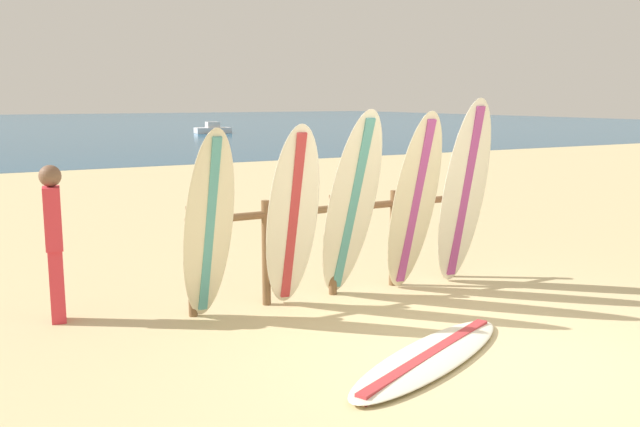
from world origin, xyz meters
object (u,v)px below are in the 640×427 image
surfboard_leaning_center_left (351,207)px  surfboard_lying_on_sand (430,357)px  surfboard_leaning_far_left (209,227)px  surfboard_rack (333,234)px  surfboard_leaning_center_right (464,194)px  surfboard_leaning_center (414,204)px  beachgoer_standing (54,237)px  small_boat_offshore (213,129)px  surfboard_leaning_left (292,219)px

surfboard_leaning_center_left → surfboard_lying_on_sand: size_ratio=0.89×
surfboard_leaning_center_left → surfboard_leaning_far_left: bearing=177.7°
surfboard_rack → surfboard_leaning_center_right: (1.49, -0.42, 0.40)m
surfboard_leaning_center → surfboard_leaning_center_right: 0.71m
beachgoer_standing → surfboard_leaning_center_left: bearing=-16.6°
beachgoer_standing → surfboard_rack: bearing=-9.4°
surfboard_leaning_center → surfboard_lying_on_sand: surfboard_leaning_center is taller
surfboard_rack → beachgoer_standing: size_ratio=2.17×
surfboard_lying_on_sand → beachgoer_standing: (-2.57, 2.60, 0.82)m
surfboard_leaning_center_left → surfboard_leaning_center_right: bearing=-1.7°
surfboard_leaning_center → beachgoer_standing: surfboard_leaning_center is taller
surfboard_leaning_center_left → surfboard_lying_on_sand: bearing=-99.1°
surfboard_leaning_center_right → surfboard_leaning_center: bearing=-179.6°
small_boat_offshore → surfboard_leaning_center_left: bearing=-107.8°
surfboard_leaning_far_left → surfboard_leaning_center_left: (1.56, -0.06, 0.08)m
surfboard_leaning_center → beachgoer_standing: (-3.63, 0.90, -0.18)m
surfboard_rack → surfboard_leaning_center_left: 0.52m
beachgoer_standing → surfboard_leaning_center: bearing=-13.9°
surfboard_leaning_center → surfboard_leaning_far_left: bearing=177.3°
surfboard_leaning_center_left → surfboard_leaning_center: (0.78, -0.05, -0.01)m
surfboard_leaning_center → surfboard_leaning_left: bearing=178.1°
small_boat_offshore → surfboard_leaning_center: bearing=-106.7°
surfboard_leaning_far_left → surfboard_leaning_center_left: 1.56m
surfboard_leaning_center_left → surfboard_leaning_center_right: surfboard_leaning_center_right is taller
surfboard_rack → surfboard_leaning_left: bearing=-151.3°
surfboard_lying_on_sand → small_boat_offshore: small_boat_offshore is taller
surfboard_leaning_center → beachgoer_standing: bearing=166.1°
surfboard_leaning_left → beachgoer_standing: 2.32m
surfboard_rack → surfboard_leaning_center: size_ratio=1.63×
surfboard_rack → small_boat_offshore: surfboard_rack is taller
surfboard_rack → surfboard_leaning_center_right: 1.60m
surfboard_rack → surfboard_leaning_center: (0.78, -0.43, 0.34)m
surfboard_leaning_center_right → surfboard_lying_on_sand: size_ratio=0.94×
surfboard_leaning_center_left → surfboard_lying_on_sand: surfboard_leaning_center_left is taller
surfboard_leaning_center_left → beachgoer_standing: (-2.85, 0.85, -0.19)m
surfboard_rack → surfboard_leaning_center_right: surfboard_leaning_center_right is taller
surfboard_leaning_center_left → surfboard_rack: bearing=90.4°
surfboard_leaning_center → surfboard_leaning_center_right: bearing=0.4°
surfboard_leaning_left → surfboard_leaning_center: surfboard_leaning_center is taller
surfboard_leaning_center → beachgoer_standing: 3.75m
beachgoer_standing → surfboard_leaning_center_right: bearing=-11.7°
surfboard_rack → surfboard_leaning_far_left: 1.61m
surfboard_rack → surfboard_leaning_center_left: surfboard_leaning_center_left is taller
surfboard_leaning_center_left → surfboard_leaning_left: bearing=-179.9°
surfboard_leaning_far_left → small_boat_offshore: (12.94, 35.27, -0.71)m
surfboard_leaning_center_left → surfboard_lying_on_sand: (-0.28, -1.75, -1.01)m
surfboard_leaning_far_left → surfboard_leaning_center_right: (3.05, -0.11, 0.13)m
surfboard_leaning_left → beachgoer_standing: (-2.16, 0.85, -0.13)m
surfboard_leaning_center_right → surfboard_leaning_left: bearing=178.8°
surfboard_lying_on_sand → surfboard_leaning_left: bearing=103.4°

